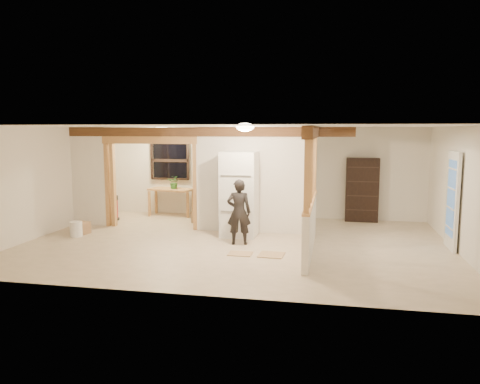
% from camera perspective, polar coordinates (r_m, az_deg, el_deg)
% --- Properties ---
extents(floor, '(9.00, 6.50, 0.01)m').
position_cam_1_polar(floor, '(10.14, -0.55, -6.29)').
color(floor, beige).
rests_on(floor, ground).
extents(ceiling, '(9.00, 6.50, 0.01)m').
position_cam_1_polar(ceiling, '(9.85, -0.57, 8.01)').
color(ceiling, white).
extents(wall_back, '(9.00, 0.01, 2.50)m').
position_cam_1_polar(wall_back, '(13.10, 2.36, 2.42)').
color(wall_back, beige).
rests_on(wall_back, floor).
extents(wall_front, '(9.00, 0.01, 2.50)m').
position_cam_1_polar(wall_front, '(6.80, -6.18, -2.40)').
color(wall_front, beige).
rests_on(wall_front, floor).
extents(wall_left, '(0.01, 6.50, 2.50)m').
position_cam_1_polar(wall_left, '(11.69, -22.69, 1.22)').
color(wall_left, beige).
rests_on(wall_left, floor).
extents(wall_right, '(0.01, 6.50, 2.50)m').
position_cam_1_polar(wall_right, '(10.02, 25.52, 0.10)').
color(wall_right, beige).
rests_on(wall_right, floor).
extents(partition_left_stub, '(0.90, 0.12, 2.50)m').
position_cam_1_polar(partition_left_stub, '(12.48, -17.90, 1.80)').
color(partition_left_stub, silver).
rests_on(partition_left_stub, floor).
extents(partition_center, '(2.80, 0.12, 2.50)m').
position_cam_1_polar(partition_center, '(11.05, 1.73, 1.47)').
color(partition_center, silver).
rests_on(partition_center, floor).
extents(doorway_frame, '(2.46, 0.14, 2.20)m').
position_cam_1_polar(doorway_frame, '(11.78, -10.84, 0.98)').
color(doorway_frame, tan).
rests_on(doorway_frame, floor).
extents(header_beam_back, '(7.00, 0.18, 0.22)m').
position_cam_1_polar(header_beam_back, '(11.25, -4.33, 7.33)').
color(header_beam_back, brown).
rests_on(header_beam_back, ceiling).
extents(header_beam_right, '(0.18, 3.30, 0.22)m').
position_cam_1_polar(header_beam_right, '(9.25, 8.74, 7.21)').
color(header_beam_right, brown).
rests_on(header_beam_right, ceiling).
extents(pony_wall, '(0.12, 3.20, 1.00)m').
position_cam_1_polar(pony_wall, '(9.44, 8.52, -4.27)').
color(pony_wall, silver).
rests_on(pony_wall, floor).
extents(stud_partition, '(0.14, 3.20, 1.32)m').
position_cam_1_polar(stud_partition, '(9.28, 8.66, 2.76)').
color(stud_partition, tan).
rests_on(stud_partition, pony_wall).
extents(window_back, '(1.12, 0.10, 1.10)m').
position_cam_1_polar(window_back, '(13.64, -8.56, 3.81)').
color(window_back, black).
rests_on(window_back, wall_back).
extents(french_door, '(0.12, 0.86, 2.00)m').
position_cam_1_polar(french_door, '(10.42, 24.48, -0.97)').
color(french_door, white).
rests_on(french_door, floor).
extents(ceiling_dome_main, '(0.36, 0.36, 0.16)m').
position_cam_1_polar(ceiling_dome_main, '(9.30, 0.62, 7.92)').
color(ceiling_dome_main, '#FFEABF').
rests_on(ceiling_dome_main, ceiling).
extents(ceiling_dome_util, '(0.32, 0.32, 0.14)m').
position_cam_1_polar(ceiling_dome_util, '(12.76, -9.55, 7.72)').
color(ceiling_dome_util, '#FFEABF').
rests_on(ceiling_dome_util, ceiling).
extents(hanging_bulb, '(0.07, 0.07, 0.07)m').
position_cam_1_polar(hanging_bulb, '(11.94, -8.46, 6.32)').
color(hanging_bulb, '#FFD88C').
rests_on(hanging_bulb, ceiling).
extents(refrigerator, '(0.80, 0.78, 1.94)m').
position_cam_1_polar(refrigerator, '(10.70, -0.06, -0.25)').
color(refrigerator, white).
rests_on(refrigerator, floor).
extents(woman, '(0.55, 0.40, 1.40)m').
position_cam_1_polar(woman, '(9.91, -0.14, -2.45)').
color(woman, black).
rests_on(woman, floor).
extents(work_table, '(1.33, 0.86, 0.78)m').
position_cam_1_polar(work_table, '(13.46, -8.35, -1.21)').
color(work_table, tan).
rests_on(work_table, floor).
extents(potted_plant, '(0.36, 0.32, 0.38)m').
position_cam_1_polar(potted_plant, '(13.30, -8.01, 1.20)').
color(potted_plant, '#3B7935').
rests_on(potted_plant, work_table).
extents(shop_vac, '(0.56, 0.56, 0.68)m').
position_cam_1_polar(shop_vac, '(13.10, -15.64, -1.87)').
color(shop_vac, maroon).
rests_on(shop_vac, floor).
extents(bookshelf, '(0.85, 0.28, 1.70)m').
position_cam_1_polar(bookshelf, '(12.80, 14.66, 0.24)').
color(bookshelf, black).
rests_on(bookshelf, floor).
extents(bucket, '(0.34, 0.34, 0.35)m').
position_cam_1_polar(bucket, '(11.36, -19.35, -4.28)').
color(bucket, silver).
rests_on(bucket, floor).
extents(box_util_a, '(0.39, 0.35, 0.31)m').
position_cam_1_polar(box_util_a, '(12.39, -4.92, -3.01)').
color(box_util_a, '#9F754D').
rests_on(box_util_a, floor).
extents(box_util_b, '(0.28, 0.28, 0.26)m').
position_cam_1_polar(box_util_b, '(13.17, -16.56, -2.78)').
color(box_util_b, '#9F754D').
rests_on(box_util_b, floor).
extents(box_front, '(0.40, 0.35, 0.28)m').
position_cam_1_polar(box_front, '(11.65, -18.79, -4.14)').
color(box_front, '#9F754D').
rests_on(box_front, floor).
extents(floor_panel_near, '(0.51, 0.51, 0.02)m').
position_cam_1_polar(floor_panel_near, '(9.21, 3.85, -7.65)').
color(floor_panel_near, tan).
rests_on(floor_panel_near, floor).
extents(floor_panel_far, '(0.47, 0.37, 0.01)m').
position_cam_1_polar(floor_panel_far, '(9.27, 0.02, -7.53)').
color(floor_panel_far, tan).
rests_on(floor_panel_far, floor).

